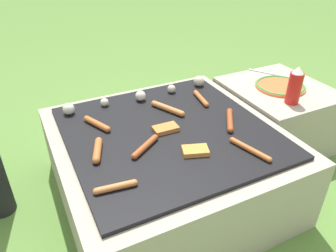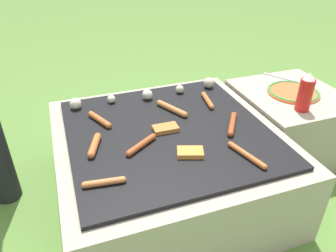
% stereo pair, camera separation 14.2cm
% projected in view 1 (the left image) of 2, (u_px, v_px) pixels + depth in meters
% --- Properties ---
extents(ground_plane, '(14.00, 14.00, 0.00)m').
position_uv_depth(ground_plane, '(168.00, 192.00, 1.63)').
color(ground_plane, '#567F38').
extents(grill, '(0.97, 0.97, 0.37)m').
position_uv_depth(grill, '(168.00, 163.00, 1.53)').
color(grill, '#A89E8C').
rests_on(grill, ground_plane).
extents(side_ledge, '(0.51, 0.56, 0.37)m').
position_uv_depth(side_ledge, '(274.00, 116.00, 1.91)').
color(side_ledge, '#A89E8C').
rests_on(side_ledge, ground_plane).
extents(sausage_mid_left, '(0.12, 0.17, 0.03)m').
position_uv_depth(sausage_mid_left, '(230.00, 120.00, 1.48)').
color(sausage_mid_left, '#93421E').
rests_on(sausage_mid_left, grill).
extents(sausage_front_center, '(0.07, 0.19, 0.02)m').
position_uv_depth(sausage_front_center, '(250.00, 149.00, 1.29)').
color(sausage_front_center, '#B7602D').
rests_on(sausage_front_center, grill).
extents(sausage_mid_right, '(0.05, 0.17, 0.02)m').
position_uv_depth(sausage_mid_right, '(201.00, 98.00, 1.67)').
color(sausage_mid_right, '#B7602D').
rests_on(sausage_mid_right, grill).
extents(sausage_back_left, '(0.15, 0.11, 0.03)m').
position_uv_depth(sausage_back_left, '(145.00, 146.00, 1.31)').
color(sausage_back_left, '#A34C23').
rests_on(sausage_back_left, grill).
extents(sausage_front_right, '(0.15, 0.04, 0.02)m').
position_uv_depth(sausage_front_right, '(116.00, 187.00, 1.11)').
color(sausage_front_right, '#C6753D').
rests_on(sausage_front_right, grill).
extents(sausage_front_left, '(0.10, 0.18, 0.03)m').
position_uv_depth(sausage_front_left, '(168.00, 108.00, 1.58)').
color(sausage_front_left, '#C6753D').
rests_on(sausage_front_left, grill).
extents(sausage_back_center, '(0.08, 0.15, 0.03)m').
position_uv_depth(sausage_back_center, '(97.00, 150.00, 1.28)').
color(sausage_back_center, '#B7602D').
rests_on(sausage_back_center, grill).
extents(sausage_back_right, '(0.09, 0.16, 0.03)m').
position_uv_depth(sausage_back_right, '(97.00, 124.00, 1.46)').
color(sausage_back_right, '#B7602D').
rests_on(sausage_back_right, grill).
extents(bread_slice_center, '(0.12, 0.10, 0.02)m').
position_uv_depth(bread_slice_center, '(195.00, 151.00, 1.29)').
color(bread_slice_center, '#D18438').
rests_on(bread_slice_center, grill).
extents(bread_slice_left, '(0.11, 0.07, 0.02)m').
position_uv_depth(bread_slice_left, '(166.00, 129.00, 1.43)').
color(bread_slice_left, '#B27033').
rests_on(bread_slice_left, grill).
extents(mushroom_row, '(0.77, 0.08, 0.06)m').
position_uv_depth(mushroom_row, '(142.00, 94.00, 1.68)').
color(mushroom_row, silver).
rests_on(mushroom_row, grill).
extents(plate_colorful, '(0.27, 0.27, 0.02)m').
position_uv_depth(plate_colorful, '(280.00, 86.00, 1.81)').
color(plate_colorful, orange).
rests_on(plate_colorful, side_ledge).
extents(condiment_bottle, '(0.07, 0.07, 0.19)m').
position_uv_depth(condiment_bottle, '(295.00, 86.00, 1.61)').
color(condiment_bottle, red).
rests_on(condiment_bottle, side_ledge).
extents(fork_utensil, '(0.12, 0.17, 0.01)m').
position_uv_depth(fork_utensil, '(262.00, 72.00, 1.99)').
color(fork_utensil, silver).
rests_on(fork_utensil, side_ledge).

